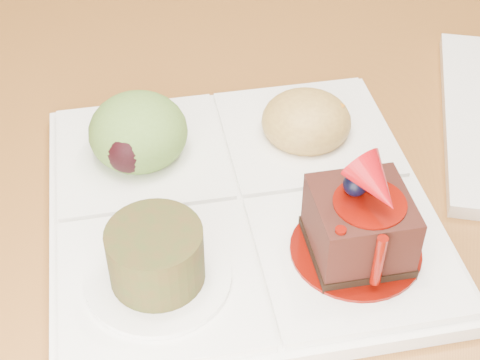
# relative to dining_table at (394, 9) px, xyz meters

# --- Properties ---
(ground) EXTENTS (6.00, 6.00, 0.00)m
(ground) POSITION_rel_dining_table_xyz_m (0.00, 0.00, -0.68)
(ground) COLOR #563318
(dining_table) EXTENTS (1.00, 1.80, 0.75)m
(dining_table) POSITION_rel_dining_table_xyz_m (0.00, 0.00, 0.00)
(dining_table) COLOR #935F26
(dining_table) RESTS_ON ground
(sampler_plate) EXTENTS (0.36, 0.36, 0.11)m
(sampler_plate) POSITION_rel_dining_table_xyz_m (-0.10, -0.46, 0.09)
(sampler_plate) COLOR white
(sampler_plate) RESTS_ON dining_table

